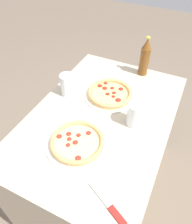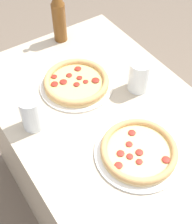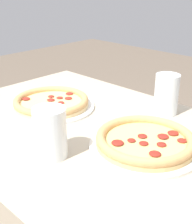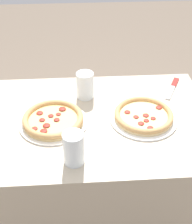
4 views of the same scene
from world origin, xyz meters
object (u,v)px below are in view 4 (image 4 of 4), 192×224
object	(u,v)px
pizza_veggie	(144,116)
pizza_salami	(53,120)
glass_red_wine	(74,149)
knife	(173,87)
glass_mango_juice	(85,86)

from	to	relation	value
pizza_veggie	pizza_salami	size ratio (longest dim) A/B	1.00
pizza_salami	glass_red_wine	world-z (taller)	glass_red_wine
pizza_salami	knife	world-z (taller)	pizza_salami
glass_mango_juice	pizza_veggie	bearing A→B (deg)	141.82
pizza_veggie	glass_mango_juice	size ratio (longest dim) A/B	2.30
glass_mango_juice	knife	xyz separation A→B (m)	(-0.45, -0.05, -0.06)
pizza_salami	knife	xyz separation A→B (m)	(-0.60, -0.25, -0.02)
pizza_salami	glass_red_wine	distance (m)	0.25
pizza_salami	glass_mango_juice	distance (m)	0.25
pizza_veggie	glass_red_wine	xyz separation A→B (m)	(0.31, 0.24, 0.04)
pizza_salami	glass_mango_juice	world-z (taller)	glass_mango_juice
knife	glass_red_wine	bearing A→B (deg)	43.59
pizza_veggie	glass_mango_juice	world-z (taller)	glass_mango_juice
pizza_veggie	glass_mango_juice	distance (m)	0.32
pizza_veggie	knife	size ratio (longest dim) A/B	1.50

